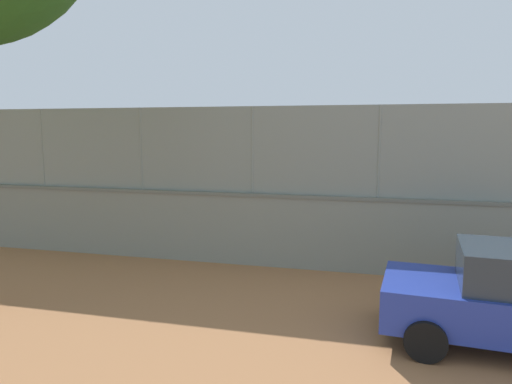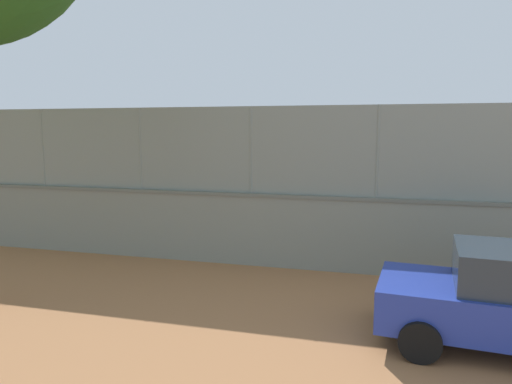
# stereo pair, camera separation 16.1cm
# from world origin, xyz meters

# --- Properties ---
(ground_plane) EXTENTS (260.00, 260.00, 0.00)m
(ground_plane) POSITION_xyz_m (0.00, 0.00, 0.00)
(ground_plane) COLOR #A36B42
(perimeter_wall) EXTENTS (24.54, 0.94, 1.81)m
(perimeter_wall) POSITION_xyz_m (0.69, 11.77, 0.91)
(perimeter_wall) COLOR gray
(perimeter_wall) RESTS_ON ground_plane
(fence_panel_on_wall) EXTENTS (24.11, 0.63, 2.12)m
(fence_panel_on_wall) POSITION_xyz_m (0.69, 11.77, 2.87)
(fence_panel_on_wall) COLOR gray
(fence_panel_on_wall) RESTS_ON perimeter_wall
(player_foreground_swinging) EXTENTS (1.09, 0.87, 1.67)m
(player_foreground_swinging) POSITION_xyz_m (-3.18, 5.74, 0.99)
(player_foreground_swinging) COLOR navy
(player_foreground_swinging) RESTS_ON ground_plane
(player_crossing_court) EXTENTS (0.85, 1.05, 1.48)m
(player_crossing_court) POSITION_xyz_m (-1.87, 9.55, 0.87)
(player_crossing_court) COLOR #591919
(player_crossing_court) RESTS_ON ground_plane
(sports_ball) EXTENTS (0.07, 0.07, 0.07)m
(sports_ball) POSITION_xyz_m (-2.34, 6.67, 0.87)
(sports_ball) COLOR #3399D8
(courtside_bench) EXTENTS (1.61, 0.42, 0.87)m
(courtside_bench) POSITION_xyz_m (-6.15, 10.32, 0.46)
(courtside_bench) COLOR #4C6B4C
(courtside_bench) RESTS_ON ground_plane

